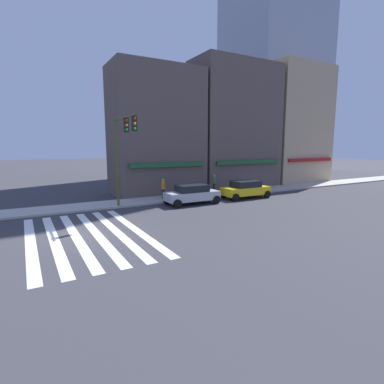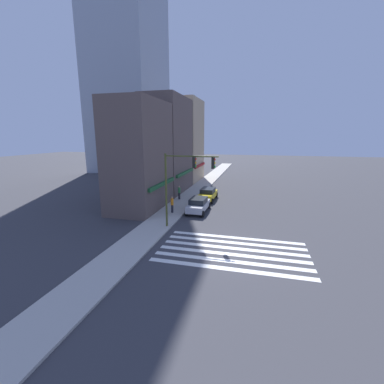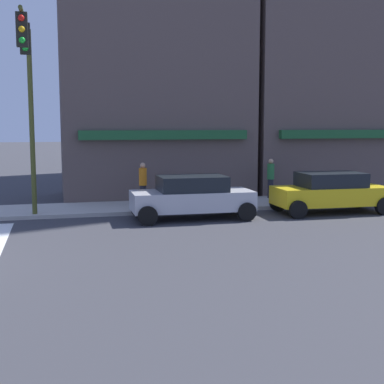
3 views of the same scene
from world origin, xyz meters
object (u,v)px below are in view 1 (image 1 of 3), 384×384
Objects in this scene: sedan_yellow at (246,189)px; pedestrian_green_top at (214,183)px; traffic_signal at (123,143)px; sedan_silver at (192,194)px; pedestrian_orange_vest at (163,188)px.

pedestrian_green_top is (-0.99, 3.64, 0.23)m from sedan_yellow.
traffic_signal is 3.85× the size of pedestrian_green_top.
traffic_signal is 1.54× the size of sedan_silver.
pedestrian_orange_vest is (-6.97, 2.60, 0.23)m from sedan_yellow.
pedestrian_orange_vest is (4.20, 2.56, -3.83)m from traffic_signal.
traffic_signal is at bearing -138.14° from pedestrian_green_top.
pedestrian_green_top is at bearing 19.46° from traffic_signal.
sedan_yellow is at bearing -52.36° from pedestrian_green_top.
sedan_silver is at bearing -156.58° from pedestrian_orange_vest.
sedan_silver is 2.50× the size of pedestrian_orange_vest.
pedestrian_green_top is at bearing 106.48° from sedan_yellow.
sedan_yellow is at bearing -0.21° from traffic_signal.
traffic_signal reaches higher than sedan_silver.
sedan_yellow is 3.78m from pedestrian_green_top.
sedan_yellow is 2.51× the size of pedestrian_green_top.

